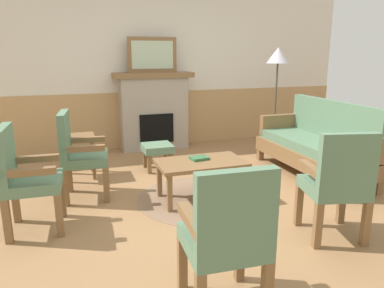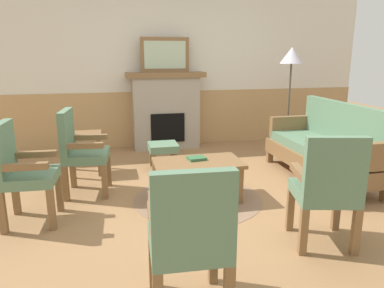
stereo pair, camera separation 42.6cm
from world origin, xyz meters
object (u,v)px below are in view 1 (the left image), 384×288
footstool (157,150)px  fireplace (154,111)px  coffee_table (201,166)px  armchair_by_window_left (78,151)px  side_table (77,145)px  armchair_near_fireplace (24,174)px  armchair_front_center (338,181)px  floor_lamp_by_couch (278,62)px  armchair_front_left (227,234)px  framed_picture (152,55)px  couch (316,146)px  book_on_table (199,158)px

footstool → fireplace: bearing=79.1°
coffee_table → armchair_by_window_left: armchair_by_window_left is taller
fireplace → armchair_by_window_left: 2.27m
armchair_by_window_left → side_table: 0.76m
armchair_near_fireplace → armchair_by_window_left: bearing=53.7°
coffee_table → footstool: (-0.21, 1.19, -0.10)m
armchair_front_center → floor_lamp_by_couch: bearing=68.8°
armchair_front_left → framed_picture: bearing=83.2°
armchair_near_fireplace → coffee_table: bearing=6.1°
armchair_front_center → couch: bearing=58.2°
framed_picture → floor_lamp_by_couch: 2.02m
armchair_by_window_left → floor_lamp_by_couch: floor_lamp_by_couch is taller
armchair_front_left → side_table: armchair_front_left is taller
armchair_near_fireplace → armchair_front_left: size_ratio=1.00×
armchair_by_window_left → floor_lamp_by_couch: 3.49m
framed_picture → footstool: framed_picture is taller
armchair_near_fireplace → side_table: 1.50m
book_on_table → armchair_front_left: 1.90m
framed_picture → coffee_table: framed_picture is taller
fireplace → floor_lamp_by_couch: (1.88, -0.72, 0.80)m
side_table → coffee_table: bearing=-44.1°
armchair_by_window_left → armchair_front_center: (2.06, -1.69, 0.00)m
fireplace → footstool: (-0.22, -1.15, -0.37)m
couch → armchair_front_center: (-0.95, -1.53, 0.14)m
coffee_table → book_on_table: (0.00, 0.07, 0.07)m
couch → armchair_front_center: 1.81m
armchair_front_center → armchair_near_fireplace: bearing=157.9°
couch → floor_lamp_by_couch: bearing=83.3°
armchair_by_window_left → side_table: armchair_by_window_left is taller
framed_picture → armchair_near_fireplace: bearing=-124.9°
book_on_table → armchair_front_center: armchair_front_center is taller
fireplace → footstool: 1.23m
book_on_table → floor_lamp_by_couch: floor_lamp_by_couch is taller
framed_picture → armchair_front_center: framed_picture is taller
side_table → armchair_by_window_left: bearing=-90.4°
fireplace → coffee_table: bearing=-90.3°
fireplace → armchair_front_center: fireplace is taller
armchair_front_center → side_table: size_ratio=1.78×
framed_picture → footstool: bearing=-100.9°
book_on_table → armchair_front_left: size_ratio=0.19×
couch → armchair_front_left: bearing=-136.8°
side_table → floor_lamp_by_couch: floor_lamp_by_couch is taller
armchair_near_fireplace → armchair_by_window_left: size_ratio=1.00×
armchair_front_left → side_table: 3.10m
framed_picture → armchair_front_center: (0.78, -3.56, -1.02)m
couch → armchair_front_center: bearing=-121.8°
coffee_table → armchair_front_center: armchair_front_center is taller
armchair_front_left → fireplace: bearing=83.2°
fireplace → book_on_table: size_ratio=6.84×
fireplace → couch: bearing=-49.6°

